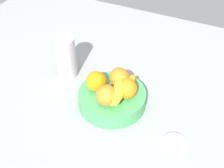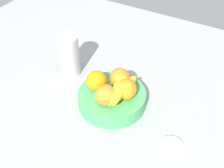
# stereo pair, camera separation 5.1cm
# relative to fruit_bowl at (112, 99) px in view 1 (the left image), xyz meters

# --- Properties ---
(ground_plane) EXTENTS (1.80, 1.40, 0.03)m
(ground_plane) POSITION_rel_fruit_bowl_xyz_m (0.02, -0.01, -0.04)
(ground_plane) COLOR gray
(fruit_bowl) EXTENTS (0.23, 0.23, 0.05)m
(fruit_bowl) POSITION_rel_fruit_bowl_xyz_m (0.00, 0.00, 0.00)
(fruit_bowl) COLOR #45A15C
(fruit_bowl) RESTS_ON ground_plane
(orange_front_left) EXTENTS (0.07, 0.07, 0.07)m
(orange_front_left) POSITION_rel_fruit_bowl_xyz_m (-0.06, -0.01, 0.06)
(orange_front_left) COLOR orange
(orange_front_left) RESTS_ON fruit_bowl
(orange_front_right) EXTENTS (0.07, 0.07, 0.07)m
(orange_front_right) POSITION_rel_fruit_bowl_xyz_m (0.01, -0.05, 0.06)
(orange_front_right) COLOR orange
(orange_front_right) RESTS_ON fruit_bowl
(orange_center) EXTENTS (0.07, 0.07, 0.07)m
(orange_center) POSITION_rel_fruit_bowl_xyz_m (0.05, 0.01, 0.06)
(orange_center) COLOR orange
(orange_center) RESTS_ON fruit_bowl
(orange_back_left) EXTENTS (0.07, 0.07, 0.07)m
(orange_back_left) POSITION_rel_fruit_bowl_xyz_m (0.00, 0.05, 0.06)
(orange_back_left) COLOR orange
(orange_back_left) RESTS_ON fruit_bowl
(banana_bunch) EXTENTS (0.08, 0.19, 0.06)m
(banana_bunch) POSITION_rel_fruit_bowl_xyz_m (0.03, 0.00, 0.06)
(banana_bunch) COLOR yellow
(banana_bunch) RESTS_ON fruit_bowl
(thermos_tumbler) EXTENTS (0.08, 0.08, 0.17)m
(thermos_tumbler) POSITION_rel_fruit_bowl_xyz_m (-0.23, 0.08, 0.06)
(thermos_tumbler) COLOR #BCB1BC
(thermos_tumbler) RESTS_ON ground_plane
(jar_lid) EXTENTS (0.07, 0.07, 0.01)m
(jar_lid) POSITION_rel_fruit_bowl_xyz_m (0.25, -0.07, -0.02)
(jar_lid) COLOR silver
(jar_lid) RESTS_ON ground_plane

